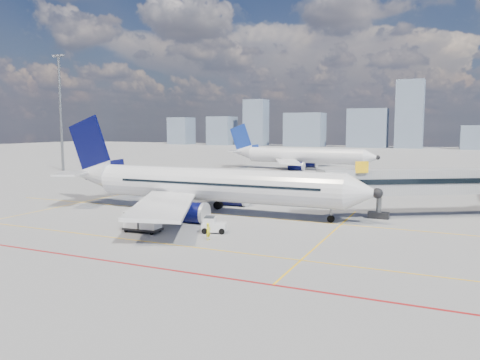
% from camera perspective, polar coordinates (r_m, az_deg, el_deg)
% --- Properties ---
extents(ground, '(420.00, 420.00, 0.00)m').
position_cam_1_polar(ground, '(46.38, -7.21, -5.79)').
color(ground, gray).
rests_on(ground, ground).
extents(apron_markings, '(90.00, 35.12, 0.01)m').
position_cam_1_polar(apron_markings, '(43.50, -10.57, -6.67)').
color(apron_markings, yellow).
rests_on(apron_markings, ground).
extents(jet_bridge, '(23.55, 15.78, 6.30)m').
position_cam_1_polar(jet_bridge, '(55.87, 23.84, -0.31)').
color(jet_bridge, gray).
rests_on(jet_bridge, ground).
extents(floodlight_mast_nw, '(3.20, 0.61, 25.45)m').
position_cam_1_polar(floodlight_mast_nw, '(111.31, -21.03, 8.02)').
color(floodlight_mast_nw, slate).
rests_on(floodlight_mast_nw, ground).
extents(distant_skyline, '(241.12, 14.35, 30.99)m').
position_cam_1_polar(distant_skyline, '(230.94, 16.17, 6.11)').
color(distant_skyline, slate).
rests_on(distant_skyline, ground).
extents(main_aircraft, '(39.24, 34.19, 11.43)m').
position_cam_1_polar(main_aircraft, '(53.82, -4.54, -0.57)').
color(main_aircraft, silver).
rests_on(main_aircraft, ground).
extents(second_aircraft, '(35.80, 31.19, 10.62)m').
position_cam_1_polar(second_aircraft, '(108.32, 7.17, 2.97)').
color(second_aircraft, silver).
rests_on(second_aircraft, ground).
extents(baggage_tug, '(2.47, 1.94, 1.53)m').
position_cam_1_polar(baggage_tug, '(43.81, -3.33, -5.50)').
color(baggage_tug, silver).
rests_on(baggage_tug, ground).
extents(cargo_dolly, '(3.67, 1.78, 1.97)m').
position_cam_1_polar(cargo_dolly, '(44.88, -11.80, -4.89)').
color(cargo_dolly, black).
rests_on(cargo_dolly, ground).
extents(belt_loader, '(5.78, 3.05, 2.34)m').
position_cam_1_polar(belt_loader, '(52.21, -10.33, -3.78)').
color(belt_loader, black).
rests_on(belt_loader, ground).
extents(ramp_worker, '(0.43, 0.59, 1.50)m').
position_cam_1_polar(ramp_worker, '(41.13, -3.88, -6.28)').
color(ramp_worker, yellow).
rests_on(ramp_worker, ground).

